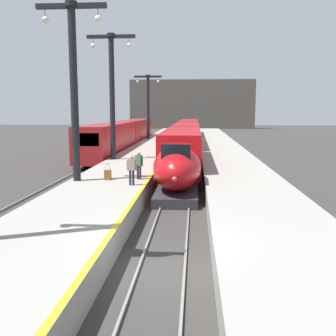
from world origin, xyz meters
TOP-DOWN VIEW (x-y plane):
  - ground_plane at (0.00, 0.00)m, footprint 260.00×260.00m
  - platform_left at (-4.05, 24.75)m, footprint 4.80×110.00m
  - platform_right at (4.05, 24.75)m, footprint 4.80×110.00m
  - platform_left_safety_stripe at (-1.77, 24.75)m, footprint 0.20×107.80m
  - rail_main_left at (-0.75, 27.50)m, footprint 0.08×110.00m
  - rail_main_right at (0.75, 27.50)m, footprint 0.08×110.00m
  - rail_secondary_left at (-8.85, 27.50)m, footprint 0.08×110.00m
  - rail_secondary_right at (-7.35, 27.50)m, footprint 0.08×110.00m
  - highspeed_train_main at (0.00, 35.15)m, footprint 2.92×56.16m
  - regional_train_adjacent at (-8.10, 38.18)m, footprint 2.85×36.60m
  - station_column_mid at (-5.90, 10.35)m, footprint 4.00×0.68m
  - station_column_far at (-5.90, 20.64)m, footprint 4.00×0.68m
  - station_column_distant at (-5.90, 45.42)m, footprint 4.00×0.68m
  - passenger_near_edge at (-2.31, 11.04)m, footprint 0.53×0.36m
  - passenger_mid_platform at (-2.44, 9.15)m, footprint 0.57×0.26m
  - rolling_suitcase at (-4.14, 10.68)m, footprint 0.40×0.22m
  - terminus_back_wall at (0.00, 102.00)m, footprint 36.00×2.00m

SIDE VIEW (x-z plane):
  - ground_plane at x=0.00m, z-range 0.00..0.00m
  - rail_main_left at x=-0.75m, z-range 0.00..0.12m
  - rail_main_right at x=0.75m, z-range 0.00..0.12m
  - rail_secondary_left at x=-8.85m, z-range 0.00..0.12m
  - rail_secondary_right at x=-7.35m, z-range 0.00..0.12m
  - platform_left at x=-4.05m, z-range 0.00..1.05m
  - platform_right at x=4.05m, z-range 0.00..1.05m
  - platform_left_safety_stripe at x=-1.77m, z-range 1.05..1.06m
  - rolling_suitcase at x=-4.14m, z-range 0.86..1.85m
  - highspeed_train_main at x=0.00m, z-range 0.16..3.76m
  - passenger_near_edge at x=-2.31m, z-range 1.19..2.88m
  - passenger_mid_platform at x=-2.44m, z-range 1.19..2.88m
  - regional_train_adjacent at x=-8.10m, z-range 0.23..4.03m
  - station_column_distant at x=-5.90m, z-range 1.99..11.24m
  - terminus_back_wall at x=0.00m, z-range 0.00..14.00m
  - station_column_mid at x=-5.90m, z-range 2.01..12.11m
  - station_column_far at x=-5.90m, z-range 2.02..12.35m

